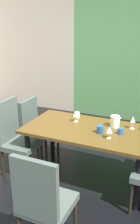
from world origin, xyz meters
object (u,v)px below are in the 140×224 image
at_px(chair_head_near, 43,200).
at_px(wine_glass_rear, 109,130).
at_px(dining_table, 88,135).
at_px(cup_front, 120,131).
at_px(wine_glass_near_window, 133,120).
at_px(cup_near_shelf, 100,130).
at_px(chair_left_near, 16,136).
at_px(pitcher_left, 115,121).
at_px(wine_glass_north, 76,114).
at_px(cup_right, 77,115).
at_px(chair_left_far, 36,125).

relative_size(chair_head_near, wine_glass_rear, 7.02).
xyz_separation_m(dining_table, cup_front, (0.40, 0.00, 0.13)).
relative_size(wine_glass_rear, wine_glass_near_window, 0.86).
distance_m(wine_glass_near_window, cup_near_shelf, 0.45).
distance_m(wine_glass_rear, cup_front, 0.20).
height_order(chair_left_near, wine_glass_rear, chair_left_near).
bearing_deg(wine_glass_near_window, pitcher_left, -171.27).
height_order(dining_table, cup_near_shelf, cup_near_shelf).
xyz_separation_m(wine_glass_rear, pitcher_left, (-0.02, 0.36, -0.03)).
distance_m(wine_glass_north, cup_right, 0.18).
distance_m(chair_head_near, cup_near_shelf, 1.17).
distance_m(chair_left_far, pitcher_left, 1.25).
bearing_deg(cup_front, wine_glass_near_window, 66.07).
distance_m(chair_left_near, wine_glass_rear, 1.28).
xyz_separation_m(chair_head_near, wine_glass_rear, (0.28, 1.04, 0.29)).
xyz_separation_m(dining_table, wine_glass_north, (-0.24, 0.15, 0.20)).
relative_size(wine_glass_rear, pitcher_left, 0.96).
bearing_deg(chair_left_far, chair_head_near, 33.36).
bearing_deg(wine_glass_rear, chair_head_near, -104.89).
bearing_deg(chair_left_near, wine_glass_north, 120.21).
bearing_deg(pitcher_left, dining_table, -146.12).
distance_m(dining_table, chair_left_far, 0.97).
height_order(wine_glass_rear, cup_front, wine_glass_rear).
relative_size(wine_glass_rear, cup_right, 1.86).
bearing_deg(pitcher_left, wine_glass_rear, -86.36).
distance_m(chair_head_near, wine_glass_north, 1.42).
relative_size(cup_front, cup_right, 0.96).
height_order(wine_glass_rear, pitcher_left, pitcher_left).
height_order(chair_head_near, cup_right, chair_head_near).
xyz_separation_m(chair_left_near, chair_left_far, (0.01, 0.51, -0.05)).
bearing_deg(cup_front, chair_head_near, -106.96).
bearing_deg(cup_right, chair_left_far, -174.89).
bearing_deg(wine_glass_rear, cup_right, 141.57).
xyz_separation_m(chair_left_far, cup_front, (1.33, -0.25, 0.25)).
distance_m(chair_left_near, cup_right, 0.89).
bearing_deg(dining_table, wine_glass_near_window, 24.28).
bearing_deg(dining_table, wine_glass_rear, -27.68).
bearing_deg(chair_head_near, dining_table, 91.53).
bearing_deg(wine_glass_near_window, wine_glass_rear, -116.10).
bearing_deg(pitcher_left, chair_left_far, 177.19).
relative_size(dining_table, cup_front, 21.73).
bearing_deg(chair_head_near, cup_near_shelf, 82.96).
distance_m(wine_glass_near_window, wine_glass_north, 0.75).
bearing_deg(cup_right, chair_left_near, -139.34).
bearing_deg(cup_front, chair_left_near, -169.23).
bearing_deg(chair_left_far, wine_glass_north, 81.89).
height_order(chair_left_far, cup_right, chair_left_far).
height_order(chair_head_near, wine_glass_north, chair_head_near).
distance_m(dining_table, pitcher_left, 0.38).
distance_m(dining_table, wine_glass_rear, 0.40).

